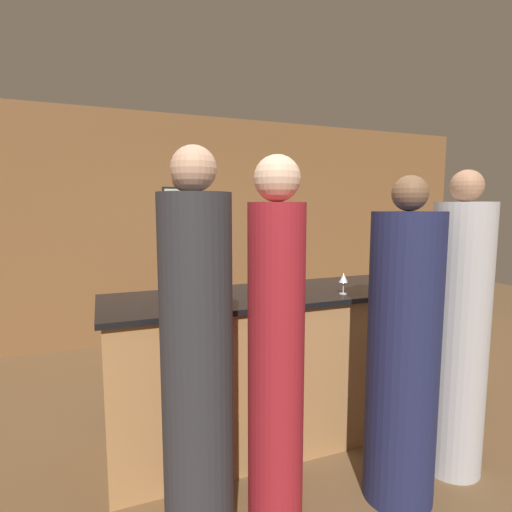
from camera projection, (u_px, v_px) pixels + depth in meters
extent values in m
plane|color=brown|center=(289.00, 432.00, 2.97)|extent=(14.00, 14.00, 0.00)
cube|color=brown|center=(204.00, 229.00, 5.14)|extent=(8.00, 0.06, 2.80)
cube|color=black|center=(180.00, 201.00, 4.95)|extent=(0.44, 0.02, 0.34)
cube|color=#B7C6B2|center=(181.00, 201.00, 4.94)|extent=(0.39, 0.00, 0.29)
cube|color=#B27F4C|center=(290.00, 365.00, 2.91)|extent=(2.53, 0.70, 1.04)
cube|color=black|center=(290.00, 293.00, 2.84)|extent=(2.59, 0.76, 0.04)
cylinder|color=#2D2D33|center=(187.00, 296.00, 3.48)|extent=(0.40, 0.40, 1.80)
sphere|color=brown|center=(185.00, 179.00, 3.36)|extent=(0.21, 0.21, 0.21)
cylinder|color=maroon|center=(276.00, 369.00, 2.03)|extent=(0.29, 0.29, 1.69)
sphere|color=beige|center=(277.00, 178.00, 1.92)|extent=(0.23, 0.23, 0.23)
cylinder|color=#1E234C|center=(402.00, 359.00, 2.22)|extent=(0.39, 0.39, 1.64)
sphere|color=brown|center=(410.00, 193.00, 2.12)|extent=(0.19, 0.19, 0.19)
cylinder|color=#2D2D33|center=(198.00, 387.00, 1.78)|extent=(0.32, 0.32, 1.72)
sphere|color=tan|center=(194.00, 169.00, 1.67)|extent=(0.20, 0.20, 0.20)
cylinder|color=#B2B2B7|center=(457.00, 340.00, 2.47)|extent=(0.35, 0.35, 1.69)
sphere|color=#A37556|center=(467.00, 186.00, 2.36)|extent=(0.19, 0.19, 0.19)
cylinder|color=black|center=(211.00, 275.00, 2.89)|extent=(0.07, 0.07, 0.21)
cylinder|color=black|center=(211.00, 255.00, 2.88)|extent=(0.03, 0.03, 0.08)
cylinder|color=black|center=(419.00, 270.00, 3.16)|extent=(0.08, 0.08, 0.20)
cylinder|color=black|center=(420.00, 254.00, 3.14)|extent=(0.03, 0.03, 0.07)
cylinder|color=silver|center=(210.00, 298.00, 2.61)|extent=(0.05, 0.05, 0.00)
cylinder|color=silver|center=(209.00, 291.00, 2.61)|extent=(0.01, 0.01, 0.09)
cone|color=silver|center=(209.00, 279.00, 2.60)|extent=(0.06, 0.06, 0.08)
cylinder|color=silver|center=(445.00, 285.00, 3.04)|extent=(0.05, 0.05, 0.00)
cylinder|color=silver|center=(446.00, 280.00, 3.04)|extent=(0.01, 0.01, 0.08)
cone|color=silver|center=(446.00, 271.00, 3.03)|extent=(0.06, 0.06, 0.06)
cylinder|color=silver|center=(394.00, 290.00, 2.87)|extent=(0.05, 0.05, 0.00)
cylinder|color=silver|center=(394.00, 283.00, 2.86)|extent=(0.01, 0.01, 0.09)
cone|color=silver|center=(394.00, 273.00, 2.85)|extent=(0.08, 0.08, 0.06)
cylinder|color=silver|center=(343.00, 294.00, 2.74)|extent=(0.05, 0.05, 0.00)
cylinder|color=silver|center=(343.00, 288.00, 2.73)|extent=(0.01, 0.01, 0.08)
cone|color=silver|center=(344.00, 278.00, 2.73)|extent=(0.06, 0.06, 0.06)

